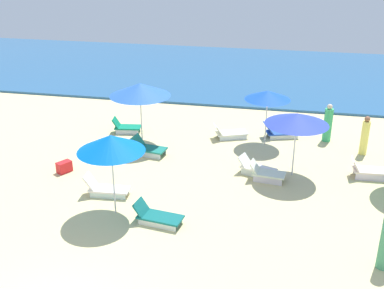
{
  "coord_description": "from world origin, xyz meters",
  "views": [
    {
      "loc": [
        4.65,
        -6.96,
        7.89
      ],
      "look_at": [
        1.35,
        8.78,
        0.99
      ],
      "focal_mm": 44.95,
      "sensor_mm": 36.0,
      "label": 1
    }
  ],
  "objects_px": {
    "lounge_chair_4_0": "(266,173)",
    "umbrella_2": "(140,90)",
    "umbrella_0": "(111,143)",
    "lounge_chair_4_1": "(256,168)",
    "lounge_chair_0_1": "(157,216)",
    "beachgoer_0": "(328,124)",
    "lounge_chair_2_0": "(148,148)",
    "lounge_chair_2_1": "(126,127)",
    "umbrella_6": "(268,95)",
    "cooler_box_0": "(64,167)",
    "umbrella_4": "(297,119)",
    "beachgoer_2": "(365,136)",
    "lounge_chair_0_0": "(106,188)",
    "lounge_chair_5_0": "(368,170)",
    "lounge_chair_6_1": "(229,133)",
    "lounge_chair_6_0": "(280,132)"
  },
  "relations": [
    {
      "from": "lounge_chair_0_0",
      "to": "lounge_chair_6_1",
      "type": "bearing_deg",
      "value": -33.93
    },
    {
      "from": "umbrella_0",
      "to": "lounge_chair_0_0",
      "type": "height_order",
      "value": "umbrella_0"
    },
    {
      "from": "lounge_chair_6_0",
      "to": "cooler_box_0",
      "type": "xyz_separation_m",
      "value": [
        -7.59,
        -5.03,
        -0.03
      ]
    },
    {
      "from": "lounge_chair_4_0",
      "to": "umbrella_2",
      "type": "bearing_deg",
      "value": 72.69
    },
    {
      "from": "lounge_chair_0_0",
      "to": "beachgoer_0",
      "type": "relative_size",
      "value": 0.93
    },
    {
      "from": "umbrella_4",
      "to": "lounge_chair_4_0",
      "type": "bearing_deg",
      "value": -145.26
    },
    {
      "from": "lounge_chair_2_1",
      "to": "beachgoer_2",
      "type": "bearing_deg",
      "value": -99.64
    },
    {
      "from": "lounge_chair_0_1",
      "to": "lounge_chair_2_1",
      "type": "bearing_deg",
      "value": 34.26
    },
    {
      "from": "umbrella_0",
      "to": "beachgoer_0",
      "type": "relative_size",
      "value": 1.6
    },
    {
      "from": "lounge_chair_4_0",
      "to": "umbrella_6",
      "type": "distance_m",
      "value": 3.81
    },
    {
      "from": "cooler_box_0",
      "to": "lounge_chair_0_1",
      "type": "bearing_deg",
      "value": -90.01
    },
    {
      "from": "beachgoer_0",
      "to": "beachgoer_2",
      "type": "bearing_deg",
      "value": -91.48
    },
    {
      "from": "umbrella_2",
      "to": "umbrella_6",
      "type": "height_order",
      "value": "umbrella_2"
    },
    {
      "from": "lounge_chair_0_1",
      "to": "beachgoer_0",
      "type": "relative_size",
      "value": 0.94
    },
    {
      "from": "umbrella_4",
      "to": "lounge_chair_6_1",
      "type": "relative_size",
      "value": 1.51
    },
    {
      "from": "lounge_chair_4_1",
      "to": "lounge_chair_0_0",
      "type": "bearing_deg",
      "value": 138.71
    },
    {
      "from": "lounge_chair_0_0",
      "to": "lounge_chair_6_1",
      "type": "relative_size",
      "value": 0.97
    },
    {
      "from": "lounge_chair_0_0",
      "to": "lounge_chair_5_0",
      "type": "relative_size",
      "value": 1.12
    },
    {
      "from": "lounge_chair_6_1",
      "to": "beachgoer_0",
      "type": "height_order",
      "value": "beachgoer_0"
    },
    {
      "from": "cooler_box_0",
      "to": "lounge_chair_2_1",
      "type": "bearing_deg",
      "value": 19.16
    },
    {
      "from": "umbrella_2",
      "to": "beachgoer_0",
      "type": "height_order",
      "value": "umbrella_2"
    },
    {
      "from": "lounge_chair_4_0",
      "to": "lounge_chair_6_1",
      "type": "distance_m",
      "value": 4.07
    },
    {
      "from": "lounge_chair_0_1",
      "to": "umbrella_6",
      "type": "xyz_separation_m",
      "value": [
        2.76,
        6.8,
        1.89
      ]
    },
    {
      "from": "umbrella_0",
      "to": "lounge_chair_0_1",
      "type": "bearing_deg",
      "value": -11.99
    },
    {
      "from": "umbrella_4",
      "to": "lounge_chair_6_1",
      "type": "distance_m",
      "value": 4.5
    },
    {
      "from": "lounge_chair_4_1",
      "to": "lounge_chair_0_1",
      "type": "bearing_deg",
      "value": 166.12
    },
    {
      "from": "lounge_chair_6_1",
      "to": "cooler_box_0",
      "type": "bearing_deg",
      "value": 107.3
    },
    {
      "from": "lounge_chair_4_1",
      "to": "umbrella_6",
      "type": "relative_size",
      "value": 0.64
    },
    {
      "from": "lounge_chair_2_0",
      "to": "beachgoer_0",
      "type": "bearing_deg",
      "value": -58.44
    },
    {
      "from": "lounge_chair_0_0",
      "to": "lounge_chair_6_1",
      "type": "distance_m",
      "value": 6.72
    },
    {
      "from": "lounge_chair_2_1",
      "to": "lounge_chair_5_0",
      "type": "distance_m",
      "value": 10.21
    },
    {
      "from": "lounge_chair_5_0",
      "to": "beachgoer_2",
      "type": "height_order",
      "value": "beachgoer_2"
    },
    {
      "from": "umbrella_0",
      "to": "lounge_chair_4_1",
      "type": "xyz_separation_m",
      "value": [
        4.08,
        3.55,
        -2.1
      ]
    },
    {
      "from": "umbrella_2",
      "to": "lounge_chair_2_1",
      "type": "distance_m",
      "value": 2.51
    },
    {
      "from": "lounge_chair_4_0",
      "to": "lounge_chair_2_0",
      "type": "bearing_deg",
      "value": 81.64
    },
    {
      "from": "lounge_chair_2_0",
      "to": "lounge_chair_2_1",
      "type": "relative_size",
      "value": 1.11
    },
    {
      "from": "lounge_chair_2_0",
      "to": "beachgoer_2",
      "type": "bearing_deg",
      "value": -68.86
    },
    {
      "from": "lounge_chair_2_1",
      "to": "umbrella_4",
      "type": "xyz_separation_m",
      "value": [
        7.27,
        -2.71,
        1.91
      ]
    },
    {
      "from": "umbrella_2",
      "to": "lounge_chair_2_1",
      "type": "relative_size",
      "value": 2.02
    },
    {
      "from": "lounge_chair_2_1",
      "to": "beachgoer_0",
      "type": "xyz_separation_m",
      "value": [
        8.63,
        0.84,
        0.5
      ]
    },
    {
      "from": "beachgoer_0",
      "to": "cooler_box_0",
      "type": "xyz_separation_m",
      "value": [
        -9.55,
        -5.04,
        -0.55
      ]
    },
    {
      "from": "lounge_chair_0_0",
      "to": "beachgoer_2",
      "type": "xyz_separation_m",
      "value": [
        8.78,
        5.25,
        0.51
      ]
    },
    {
      "from": "umbrella_2",
      "to": "umbrella_4",
      "type": "xyz_separation_m",
      "value": [
        6.22,
        -1.74,
        -0.16
      ]
    },
    {
      "from": "lounge_chair_5_0",
      "to": "umbrella_6",
      "type": "xyz_separation_m",
      "value": [
        -3.83,
        2.36,
        1.84
      ]
    },
    {
      "from": "lounge_chair_4_0",
      "to": "lounge_chair_4_1",
      "type": "distance_m",
      "value": 0.54
    },
    {
      "from": "beachgoer_0",
      "to": "beachgoer_2",
      "type": "distance_m",
      "value": 1.75
    },
    {
      "from": "beachgoer_0",
      "to": "lounge_chair_6_0",
      "type": "bearing_deg",
      "value": 128.15
    },
    {
      "from": "lounge_chair_2_1",
      "to": "umbrella_6",
      "type": "distance_m",
      "value": 6.37
    },
    {
      "from": "umbrella_6",
      "to": "cooler_box_0",
      "type": "relative_size",
      "value": 4.37
    },
    {
      "from": "umbrella_6",
      "to": "umbrella_0",
      "type": "bearing_deg",
      "value": -122.84
    }
  ]
}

